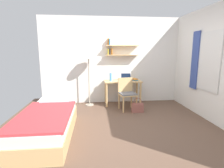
% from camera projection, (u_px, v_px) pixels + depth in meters
% --- Properties ---
extents(ground_plane, '(5.28, 5.28, 0.00)m').
position_uv_depth(ground_plane, '(124.00, 128.00, 3.64)').
color(ground_plane, brown).
extents(wall_back, '(4.40, 0.27, 2.60)m').
position_uv_depth(wall_back, '(114.00, 60.00, 5.38)').
color(wall_back, white).
rests_on(wall_back, ground_plane).
extents(wall_right, '(0.10, 4.40, 2.60)m').
position_uv_depth(wall_right, '(221.00, 65.00, 3.64)').
color(wall_right, white).
rests_on(wall_right, ground_plane).
extents(bed, '(0.92, 1.91, 0.54)m').
position_uv_depth(bed, '(47.00, 124.00, 3.29)').
color(bed, tan).
rests_on(bed, ground_plane).
extents(desk, '(1.08, 0.52, 0.72)m').
position_uv_depth(desk, '(123.00, 85.00, 5.22)').
color(desk, tan).
rests_on(desk, ground_plane).
extents(desk_chair, '(0.51, 0.50, 0.87)m').
position_uv_depth(desk_chair, '(127.00, 92.00, 4.77)').
color(desk_chair, tan).
rests_on(desk_chair, ground_plane).
extents(standing_lamp, '(0.41, 0.41, 1.61)m').
position_uv_depth(standing_lamp, '(88.00, 57.00, 4.97)').
color(standing_lamp, '#B2A893').
rests_on(standing_lamp, ground_plane).
extents(laptop, '(0.32, 0.23, 0.22)m').
position_uv_depth(laptop, '(126.00, 79.00, 5.22)').
color(laptop, '#B7BABF').
rests_on(laptop, desk).
extents(water_bottle, '(0.07, 0.07, 0.24)m').
position_uv_depth(water_bottle, '(111.00, 77.00, 5.08)').
color(water_bottle, '#4C99DB').
rests_on(water_bottle, desk).
extents(book_stack, '(0.18, 0.25, 0.06)m').
position_uv_depth(book_stack, '(135.00, 79.00, 5.26)').
color(book_stack, '#3384C6').
rests_on(book_stack, desk).
extents(handbag, '(0.31, 0.12, 0.39)m').
position_uv_depth(handbag, '(138.00, 107.00, 4.60)').
color(handbag, '#99564C').
rests_on(handbag, ground_plane).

